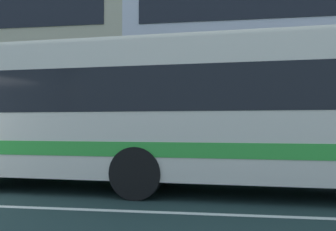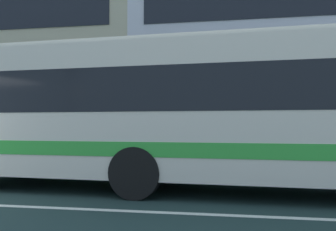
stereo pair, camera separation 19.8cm
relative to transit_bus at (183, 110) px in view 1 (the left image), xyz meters
name	(u,v)px [view 1 (the left image)]	position (x,y,z in m)	size (l,w,h in m)	color
hedge_row_far	(22,152)	(-5.64, 3.36, -1.20)	(18.83, 1.10, 1.07)	#2D5D25
apartment_block_right	(326,33)	(5.83, 12.61, 4.36)	(19.18, 8.52, 12.20)	silver
transit_bus	(183,110)	(0.00, 0.00, 0.00)	(11.20, 3.20, 3.15)	beige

